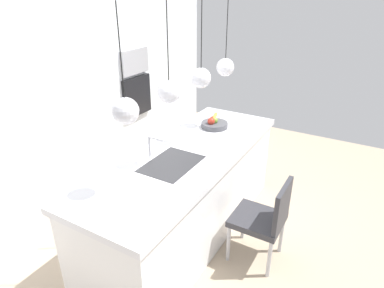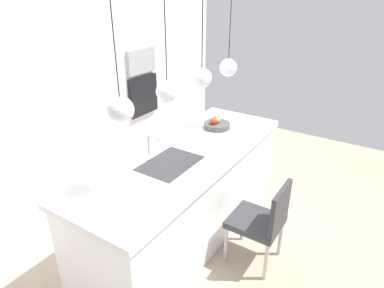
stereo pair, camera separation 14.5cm
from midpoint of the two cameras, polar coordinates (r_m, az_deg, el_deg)
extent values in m
plane|color=tan|center=(3.68, -1.97, -14.60)|extent=(6.60, 6.60, 0.00)
cube|color=white|center=(4.11, -22.35, 8.44)|extent=(6.00, 0.10, 2.60)
cube|color=white|center=(3.42, -2.08, -8.96)|extent=(2.50, 0.84, 0.87)
cube|color=white|center=(3.18, -2.21, -1.98)|extent=(2.56, 0.90, 0.06)
cube|color=#2D2D30|center=(2.98, -4.89, -3.49)|extent=(0.56, 0.40, 0.02)
cylinder|color=silver|center=(3.06, -8.66, -0.50)|extent=(0.02, 0.02, 0.22)
cylinder|color=silver|center=(2.97, -7.57, 0.90)|extent=(0.02, 0.16, 0.02)
cylinder|color=#4C4C51|center=(3.73, 2.75, 3.28)|extent=(0.30, 0.30, 0.06)
sphere|color=#B22D1E|center=(3.73, 2.48, 4.22)|extent=(0.07, 0.07, 0.07)
sphere|color=olive|center=(3.71, 2.79, 4.08)|extent=(0.07, 0.07, 0.07)
sphere|color=#B22D1E|center=(3.67, 2.18, 3.93)|extent=(0.08, 0.08, 0.08)
ellipsoid|color=yellow|center=(3.75, 2.80, 4.71)|extent=(0.19, 0.08, 0.08)
cube|color=#9E9EA3|center=(4.83, -10.80, 13.74)|extent=(0.54, 0.08, 0.34)
cube|color=black|center=(4.95, -10.33, 8.08)|extent=(0.56, 0.08, 0.56)
cube|color=#333338|center=(3.17, 9.85, -12.65)|extent=(0.42, 0.45, 0.06)
cube|color=#333338|center=(2.99, 13.91, -10.28)|extent=(0.40, 0.04, 0.39)
cylinder|color=#B2B2B7|center=(3.50, 7.60, -13.11)|extent=(0.04, 0.04, 0.40)
cylinder|color=#B2B2B7|center=(3.24, 4.94, -16.62)|extent=(0.04, 0.04, 0.40)
cylinder|color=#B2B2B7|center=(3.41, 13.88, -14.93)|extent=(0.04, 0.04, 0.40)
cylinder|color=#B2B2B7|center=(3.14, 11.77, -18.77)|extent=(0.04, 0.04, 0.40)
sphere|color=silver|center=(2.33, -13.09, 5.52)|extent=(0.19, 0.19, 0.19)
cylinder|color=black|center=(2.23, -14.10, 15.08)|extent=(0.01, 0.01, 0.60)
sphere|color=silver|center=(2.72, -5.49, 8.88)|extent=(0.19, 0.19, 0.19)
cylinder|color=black|center=(2.63, -5.86, 17.13)|extent=(0.01, 0.01, 0.60)
sphere|color=silver|center=(3.15, 0.21, 11.26)|extent=(0.19, 0.19, 0.19)
cylinder|color=black|center=(3.08, 0.22, 18.40)|extent=(0.01, 0.01, 0.60)
sphere|color=silver|center=(3.61, 4.57, 12.99)|extent=(0.19, 0.19, 0.19)
cylinder|color=black|center=(3.54, 4.80, 19.22)|extent=(0.01, 0.01, 0.60)
camera|label=1|loc=(0.07, -91.29, -0.61)|focal=31.09mm
camera|label=2|loc=(0.07, 88.71, 0.61)|focal=31.09mm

